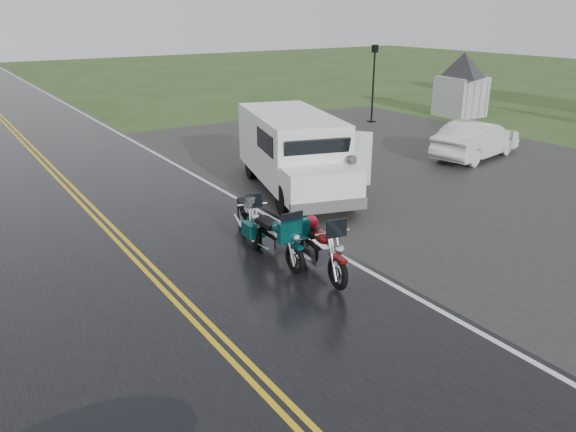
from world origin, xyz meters
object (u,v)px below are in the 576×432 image
object	(u,v)px
motorcycle_teal	(295,247)
van_white	(284,173)
lamp_post_far_right	(373,84)
motorcycle_silver	(255,225)
motorcycle_red	(338,259)
sedan_white	(476,140)
visitor_center	(463,68)
person_at_van	(350,184)

from	to	relation	value
motorcycle_teal	van_white	bearing A→B (deg)	62.72
van_white	lamp_post_far_right	size ratio (longest dim) A/B	1.62
motorcycle_teal	lamp_post_far_right	xyz separation A→B (m)	(12.59, 11.96, 1.19)
motorcycle_silver	lamp_post_far_right	xyz separation A→B (m)	(12.63, 10.41, 1.22)
motorcycle_silver	lamp_post_far_right	distance (m)	16.41
motorcycle_red	sedan_white	distance (m)	12.08
visitor_center	van_white	distance (m)	17.56
motorcycle_silver	person_at_van	distance (m)	3.69
lamp_post_far_right	person_at_van	bearing A→B (deg)	-133.97
van_white	sedan_white	bearing A→B (deg)	24.21
motorcycle_teal	van_white	world-z (taller)	van_white
sedan_white	lamp_post_far_right	world-z (taller)	lamp_post_far_right
visitor_center	person_at_van	size ratio (longest dim) A/B	10.47
motorcycle_teal	sedan_white	distance (m)	11.92
motorcycle_teal	van_white	distance (m)	3.70
motorcycle_silver	lamp_post_far_right	bearing A→B (deg)	57.34
person_at_van	motorcycle_red	bearing A→B (deg)	39.46
sedan_white	motorcycle_red	bearing A→B (deg)	105.95
van_white	sedan_white	xyz separation A→B (m)	(9.25, 1.27, -0.50)
sedan_white	motorcycle_silver	bearing A→B (deg)	93.57
person_at_van	sedan_white	xyz separation A→B (m)	(7.54, 1.91, -0.08)
motorcycle_teal	sedan_white	xyz separation A→B (m)	(11.05, 4.47, 0.03)
motorcycle_red	person_at_van	bearing A→B (deg)	57.78
motorcycle_teal	lamp_post_far_right	world-z (taller)	lamp_post_far_right
visitor_center	sedan_white	size ratio (longest dim) A/B	3.87
van_white	lamp_post_far_right	xyz separation A→B (m)	(10.79, 8.77, 0.67)
person_at_van	lamp_post_far_right	bearing A→B (deg)	-142.69
motorcycle_red	lamp_post_far_right	size ratio (longest dim) A/B	0.64
motorcycle_silver	person_at_van	xyz separation A→B (m)	(3.55, 1.00, 0.13)
motorcycle_teal	sedan_white	bearing A→B (deg)	24.09
motorcycle_silver	visitor_center	bearing A→B (deg)	45.59
motorcycle_teal	motorcycle_silver	distance (m)	1.55
visitor_center	van_white	xyz separation A→B (m)	(-15.77, -7.62, -1.22)
motorcycle_red	lamp_post_far_right	distance (m)	17.92
visitor_center	motorcycle_red	xyz separation A→B (m)	(-17.27, -11.85, -1.70)
person_at_van	motorcycle_teal	bearing A→B (deg)	27.32
person_at_van	motorcycle_silver	bearing A→B (deg)	7.02
person_at_van	sedan_white	size ratio (longest dim) A/B	0.37
visitor_center	motorcycle_red	world-z (taller)	visitor_center
motorcycle_red	sedan_white	xyz separation A→B (m)	(10.75, 5.50, -0.02)
person_at_van	lamp_post_far_right	size ratio (longest dim) A/B	0.41
visitor_center	lamp_post_far_right	distance (m)	5.14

